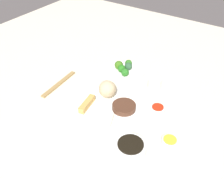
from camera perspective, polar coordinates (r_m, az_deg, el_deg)
name	(u,v)px	position (r m, az deg, el deg)	size (l,w,h in m)	color
tabletop	(106,107)	(1.14, -1.36, -3.85)	(2.20, 2.20, 0.02)	beige
main_plate	(105,109)	(1.10, -1.43, -4.26)	(0.30, 0.30, 0.02)	white
rice_scoop	(107,89)	(1.13, -0.98, 0.09)	(0.08, 0.08, 0.08)	tan
spring_roll	(87,104)	(1.10, -5.45, -3.13)	(0.10, 0.02, 0.03)	tan
crab_rangoon_wonton	(103,119)	(1.03, -1.97, -6.49)	(0.07, 0.07, 0.01)	beige
stir_fry_heap	(124,107)	(1.08, 2.62, -3.79)	(0.10, 0.10, 0.02)	#492C1D
broccoli_plate	(125,71)	(1.33, 2.74, 3.95)	(0.20, 0.20, 0.01)	white
broccoli_floret_0	(128,66)	(1.32, 3.55, 5.06)	(0.04, 0.04, 0.04)	#2C5635
broccoli_floret_1	(119,65)	(1.33, 1.50, 5.33)	(0.04, 0.04, 0.04)	#396B1A
broccoli_floret_2	(122,69)	(1.30, 2.10, 4.57)	(0.04, 0.04, 0.04)	#246E1B
broccoli_floret_3	(129,63)	(1.35, 3.61, 5.71)	(0.04, 0.04, 0.04)	#2B691F
broccoli_floret_4	(125,72)	(1.28, 2.85, 3.75)	(0.04, 0.04, 0.04)	#256B20
soy_sauce_bowl	(130,148)	(0.94, 4.00, -12.64)	(0.11, 0.11, 0.04)	white
soy_sauce_bowl_liquid	(131,144)	(0.92, 4.06, -11.76)	(0.09, 0.09, 0.00)	black
sauce_ramekin_sweet_and_sour	(157,109)	(1.11, 9.85, -4.27)	(0.06, 0.06, 0.02)	white
sauce_ramekin_sweet_and_sour_liquid	(158,107)	(1.10, 9.92, -3.77)	(0.05, 0.05, 0.00)	red
sauce_ramekin_hot_mustard	(170,142)	(0.99, 12.39, -11.07)	(0.06, 0.06, 0.02)	white
sauce_ramekin_hot_mustard_liquid	(170,140)	(0.98, 12.49, -10.56)	(0.05, 0.05, 0.00)	yellow
teacup	(155,83)	(1.23, 9.22, 1.34)	(0.06, 0.06, 0.05)	white
chopsticks_pair	(59,84)	(1.27, -11.43, 1.21)	(0.23, 0.02, 0.01)	#9D7D48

